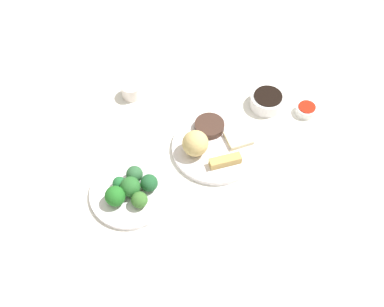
# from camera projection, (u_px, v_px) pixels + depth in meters

# --- Properties ---
(tabletop) EXTENTS (2.20, 2.20, 0.02)m
(tabletop) POSITION_uv_depth(u_px,v_px,m) (215.00, 151.00, 1.31)
(tabletop) COLOR white
(tabletop) RESTS_ON ground
(main_plate) EXTENTS (0.26, 0.26, 0.02)m
(main_plate) POSITION_uv_depth(u_px,v_px,m) (217.00, 147.00, 1.29)
(main_plate) COLOR white
(main_plate) RESTS_ON tabletop
(rice_scoop) EXTENTS (0.08, 0.08, 0.08)m
(rice_scoop) POSITION_uv_depth(u_px,v_px,m) (195.00, 143.00, 1.24)
(rice_scoop) COLOR tan
(rice_scoop) RESTS_ON main_plate
(spring_roll) EXTENTS (0.04, 0.09, 0.02)m
(spring_roll) POSITION_uv_depth(u_px,v_px,m) (225.00, 161.00, 1.24)
(spring_roll) COLOR tan
(spring_roll) RESTS_ON main_plate
(crab_rangoon_wonton) EXTENTS (0.07, 0.08, 0.01)m
(crab_rangoon_wonton) POSITION_uv_depth(u_px,v_px,m) (238.00, 138.00, 1.29)
(crab_rangoon_wonton) COLOR beige
(crab_rangoon_wonton) RESTS_ON main_plate
(stir_fry_heap) EXTENTS (0.09, 0.09, 0.02)m
(stir_fry_heap) POSITION_uv_depth(u_px,v_px,m) (209.00, 126.00, 1.32)
(stir_fry_heap) COLOR #3E2820
(stir_fry_heap) RESTS_ON main_plate
(broccoli_plate) EXTENTS (0.22, 0.22, 0.01)m
(broccoli_plate) POSITION_uv_depth(u_px,v_px,m) (131.00, 192.00, 1.21)
(broccoli_plate) COLOR white
(broccoli_plate) RESTS_ON tabletop
(broccoli_floret_0) EXTENTS (0.05, 0.05, 0.05)m
(broccoli_floret_0) POSITION_uv_depth(u_px,v_px,m) (149.00, 183.00, 1.19)
(broccoli_floret_0) COLOR #1F572D
(broccoli_floret_0) RESTS_ON broccoli_plate
(broccoli_floret_1) EXTENTS (0.04, 0.04, 0.04)m
(broccoli_floret_1) POSITION_uv_depth(u_px,v_px,m) (139.00, 200.00, 1.16)
(broccoli_floret_1) COLOR #3B712D
(broccoli_floret_1) RESTS_ON broccoli_plate
(broccoli_floret_2) EXTENTS (0.06, 0.06, 0.06)m
(broccoli_floret_2) POSITION_uv_depth(u_px,v_px,m) (130.00, 187.00, 1.18)
(broccoli_floret_2) COLOR #28682B
(broccoli_floret_2) RESTS_ON broccoli_plate
(broccoli_floret_3) EXTENTS (0.06, 0.06, 0.06)m
(broccoli_floret_3) POSITION_uv_depth(u_px,v_px,m) (115.00, 196.00, 1.16)
(broccoli_floret_3) COLOR #226E23
(broccoli_floret_3) RESTS_ON broccoli_plate
(broccoli_floret_4) EXTENTS (0.05, 0.05, 0.05)m
(broccoli_floret_4) POSITION_uv_depth(u_px,v_px,m) (134.00, 173.00, 1.21)
(broccoli_floret_4) COLOR #2D6037
(broccoli_floret_4) RESTS_ON broccoli_plate
(broccoli_floret_5) EXTENTS (0.04, 0.04, 0.04)m
(broccoli_floret_5) POSITION_uv_depth(u_px,v_px,m) (119.00, 183.00, 1.19)
(broccoli_floret_5) COLOR #216732
(broccoli_floret_5) RESTS_ON broccoli_plate
(soy_sauce_bowl) EXTENTS (0.11, 0.11, 0.04)m
(soy_sauce_bowl) POSITION_uv_depth(u_px,v_px,m) (267.00, 101.00, 1.38)
(soy_sauce_bowl) COLOR white
(soy_sauce_bowl) RESTS_ON tabletop
(soy_sauce_bowl_liquid) EXTENTS (0.09, 0.09, 0.00)m
(soy_sauce_bowl_liquid) POSITION_uv_depth(u_px,v_px,m) (268.00, 96.00, 1.37)
(soy_sauce_bowl_liquid) COLOR black
(soy_sauce_bowl_liquid) RESTS_ON soy_sauce_bowl
(sauce_ramekin_sweet_and_sour) EXTENTS (0.06, 0.06, 0.03)m
(sauce_ramekin_sweet_and_sour) POSITION_uv_depth(u_px,v_px,m) (306.00, 110.00, 1.37)
(sauce_ramekin_sweet_and_sour) COLOR white
(sauce_ramekin_sweet_and_sour) RESTS_ON tabletop
(sauce_ramekin_sweet_and_sour_liquid) EXTENTS (0.05, 0.05, 0.00)m
(sauce_ramekin_sweet_and_sour_liquid) POSITION_uv_depth(u_px,v_px,m) (307.00, 107.00, 1.36)
(sauce_ramekin_sweet_and_sour_liquid) COLOR red
(sauce_ramekin_sweet_and_sour_liquid) RESTS_ON sauce_ramekin_sweet_and_sour
(teacup) EXTENTS (0.06, 0.06, 0.05)m
(teacup) POSITION_uv_depth(u_px,v_px,m) (131.00, 91.00, 1.40)
(teacup) COLOR silver
(teacup) RESTS_ON tabletop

